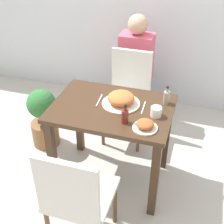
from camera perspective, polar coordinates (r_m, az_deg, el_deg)
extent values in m
plane|color=#B7B2A8|center=(2.88, 0.00, -11.72)|extent=(16.00, 16.00, 0.00)
cube|color=#3D2819|center=(2.41, 0.00, 0.63)|extent=(0.93, 0.66, 0.04)
cube|color=#3D2819|center=(2.57, -10.82, -8.20)|extent=(0.06, 0.06, 0.72)
cube|color=#3D2819|center=(2.37, 7.74, -12.28)|extent=(0.06, 0.06, 0.72)
cube|color=#3D2819|center=(2.96, -6.06, -1.34)|extent=(0.06, 0.06, 0.72)
cube|color=#3D2819|center=(2.79, 9.90, -4.26)|extent=(0.06, 0.06, 0.72)
cube|color=silver|center=(2.17, -5.59, -14.73)|extent=(0.42, 0.42, 0.04)
cube|color=silver|center=(1.87, -8.26, -14.03)|extent=(0.40, 0.04, 0.44)
cylinder|color=brown|center=(2.41, 0.53, -16.30)|extent=(0.03, 0.03, 0.42)
cylinder|color=brown|center=(2.50, -7.64, -14.27)|extent=(0.03, 0.03, 0.42)
cube|color=silver|center=(3.06, 2.54, 1.96)|extent=(0.42, 0.42, 0.04)
cube|color=silver|center=(3.11, 3.59, 7.52)|extent=(0.40, 0.04, 0.44)
cylinder|color=brown|center=(3.09, -1.66, -2.84)|extent=(0.03, 0.03, 0.42)
cylinder|color=brown|center=(3.02, 4.84, -4.05)|extent=(0.03, 0.03, 0.42)
cylinder|color=brown|center=(3.37, 0.29, 0.66)|extent=(0.03, 0.03, 0.42)
cylinder|color=brown|center=(3.30, 6.28, -0.36)|extent=(0.03, 0.03, 0.42)
cylinder|color=beige|center=(2.43, 1.64, 1.57)|extent=(0.30, 0.30, 0.01)
ellipsoid|color=#CC6633|center=(2.40, 1.66, 2.59)|extent=(0.21, 0.21, 0.09)
cylinder|color=beige|center=(2.18, 6.03, -2.90)|extent=(0.18, 0.18, 0.01)
ellipsoid|color=#A35128|center=(2.16, 6.09, -2.20)|extent=(0.13, 0.13, 0.05)
cylinder|color=white|center=(2.30, 8.07, 0.06)|extent=(0.08, 0.08, 0.07)
cylinder|color=gray|center=(2.45, 9.92, 2.61)|extent=(0.05, 0.05, 0.10)
cylinder|color=gray|center=(2.42, 10.08, 3.94)|extent=(0.02, 0.02, 0.03)
sphere|color=black|center=(2.41, 10.14, 4.49)|extent=(0.03, 0.03, 0.03)
cylinder|color=maroon|center=(2.20, 2.38, -0.83)|extent=(0.05, 0.05, 0.10)
cylinder|color=maroon|center=(2.16, 2.42, 0.60)|extent=(0.02, 0.02, 0.03)
sphere|color=black|center=(2.15, 2.43, 1.19)|extent=(0.03, 0.03, 0.03)
cube|color=silver|center=(2.48, -2.35, 2.16)|extent=(0.02, 0.18, 0.00)
cube|color=silver|center=(2.40, 5.77, 0.80)|extent=(0.02, 0.18, 0.00)
cylinder|color=brown|center=(3.23, -12.04, -3.75)|extent=(0.27, 0.27, 0.25)
cylinder|color=brown|center=(3.13, -12.40, -1.31)|extent=(0.05, 0.05, 0.08)
sphere|color=#2D6B33|center=(3.03, -12.81, 1.50)|extent=(0.28, 0.28, 0.28)
cube|color=#2D3347|center=(3.54, 4.11, 2.58)|extent=(0.28, 0.20, 0.45)
cube|color=#DB566B|center=(3.31, 4.45, 9.76)|extent=(0.34, 0.22, 0.52)
sphere|color=tan|center=(3.18, 4.75, 15.68)|extent=(0.20, 0.20, 0.20)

